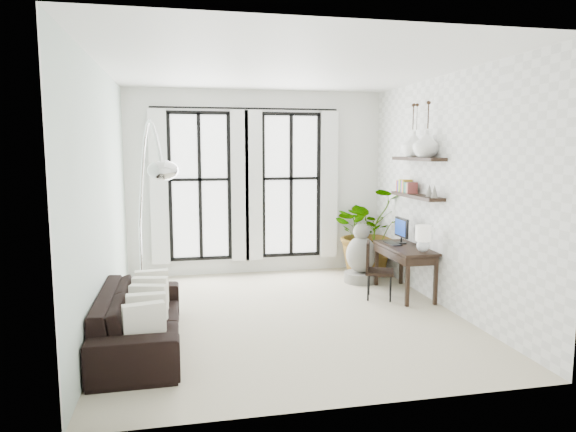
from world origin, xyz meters
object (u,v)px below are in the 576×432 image
object	(u,v)px
desk	(406,250)
arc_lamp	(149,167)
sofa	(140,319)
plant	(369,231)
buddha	(361,257)
desk_chair	(375,266)

from	to	relation	value
desk	arc_lamp	size ratio (longest dim) A/B	0.49
sofa	plant	size ratio (longest dim) A/B	1.43
sofa	desk	xyz separation A→B (m)	(3.75, 1.27, 0.38)
desk	buddha	bearing A→B (deg)	112.85
plant	arc_lamp	bearing A→B (deg)	-153.42
desk_chair	arc_lamp	size ratio (longest dim) A/B	0.33
plant	desk	xyz separation A→B (m)	(0.05, -1.41, -0.07)
sofa	desk	distance (m)	3.97
desk	arc_lamp	bearing A→B (deg)	-173.88
plant	arc_lamp	distance (m)	4.20
plant	arc_lamp	world-z (taller)	arc_lamp
plant	desk_chair	xyz separation A→B (m)	(-0.45, -1.43, -0.29)
sofa	buddha	size ratio (longest dim) A/B	2.24
arc_lamp	buddha	xyz separation A→B (m)	(3.27, 1.29, -1.56)
buddha	sofa	bearing A→B (deg)	-147.22
sofa	buddha	world-z (taller)	buddha
plant	desk_chair	bearing A→B (deg)	-107.60
plant	sofa	bearing A→B (deg)	-144.13
desk	desk_chair	distance (m)	0.55
sofa	desk_chair	distance (m)	3.48
plant	buddha	size ratio (longest dim) A/B	1.56
plant	desk	bearing A→B (deg)	-88.09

